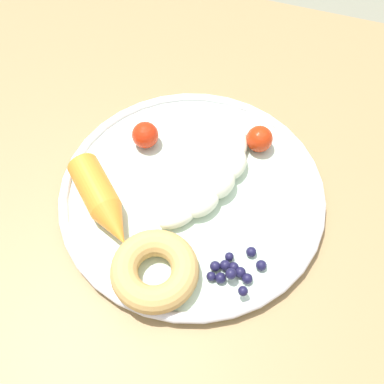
{
  "coord_description": "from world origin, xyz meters",
  "views": [
    {
      "loc": [
        0.06,
        -0.3,
        1.22
      ],
      "look_at": [
        -0.03,
        -0.02,
        0.75
      ],
      "focal_mm": 43.65,
      "sensor_mm": 36.0,
      "label": 1
    }
  ],
  "objects_px": {
    "carrot_orange": "(102,202)",
    "tomato_mid": "(259,139)",
    "dining_table": "(218,226)",
    "tomato_near": "(145,135)",
    "banana": "(218,183)",
    "blueberry_pile": "(235,270)",
    "plate": "(192,193)",
    "donut": "(155,270)"
  },
  "relations": [
    {
      "from": "tomato_near",
      "to": "blueberry_pile",
      "type": "bearing_deg",
      "value": -41.34
    },
    {
      "from": "donut",
      "to": "tomato_near",
      "type": "bearing_deg",
      "value": 114.27
    },
    {
      "from": "dining_table",
      "to": "donut",
      "type": "distance_m",
      "value": 0.18
    },
    {
      "from": "dining_table",
      "to": "tomato_near",
      "type": "height_order",
      "value": "tomato_near"
    },
    {
      "from": "carrot_orange",
      "to": "tomato_near",
      "type": "bearing_deg",
      "value": 84.43
    },
    {
      "from": "donut",
      "to": "carrot_orange",
      "type": "bearing_deg",
      "value": 145.68
    },
    {
      "from": "plate",
      "to": "banana",
      "type": "height_order",
      "value": "banana"
    },
    {
      "from": "plate",
      "to": "carrot_orange",
      "type": "distance_m",
      "value": 0.11
    },
    {
      "from": "plate",
      "to": "donut",
      "type": "distance_m",
      "value": 0.11
    },
    {
      "from": "banana",
      "to": "blueberry_pile",
      "type": "distance_m",
      "value": 0.11
    },
    {
      "from": "donut",
      "to": "banana",
      "type": "bearing_deg",
      "value": 75.88
    },
    {
      "from": "plate",
      "to": "tomato_mid",
      "type": "xyz_separation_m",
      "value": [
        0.06,
        0.09,
        0.02
      ]
    },
    {
      "from": "dining_table",
      "to": "tomato_mid",
      "type": "bearing_deg",
      "value": 68.72
    },
    {
      "from": "blueberry_pile",
      "to": "tomato_mid",
      "type": "bearing_deg",
      "value": 95.43
    },
    {
      "from": "dining_table",
      "to": "banana",
      "type": "xyz_separation_m",
      "value": [
        -0.0,
        -0.01,
        0.11
      ]
    },
    {
      "from": "banana",
      "to": "donut",
      "type": "relative_size",
      "value": 1.83
    },
    {
      "from": "banana",
      "to": "tomato_near",
      "type": "distance_m",
      "value": 0.11
    },
    {
      "from": "carrot_orange",
      "to": "donut",
      "type": "relative_size",
      "value": 1.21
    },
    {
      "from": "donut",
      "to": "tomato_near",
      "type": "xyz_separation_m",
      "value": [
        -0.07,
        0.16,
        0.0
      ]
    },
    {
      "from": "carrot_orange",
      "to": "donut",
      "type": "xyz_separation_m",
      "value": [
        0.08,
        -0.06,
        -0.0
      ]
    },
    {
      "from": "banana",
      "to": "tomato_mid",
      "type": "xyz_separation_m",
      "value": [
        0.03,
        0.08,
        0.0
      ]
    },
    {
      "from": "tomato_near",
      "to": "banana",
      "type": "bearing_deg",
      "value": -19.28
    },
    {
      "from": "dining_table",
      "to": "plate",
      "type": "relative_size",
      "value": 3.94
    },
    {
      "from": "donut",
      "to": "blueberry_pile",
      "type": "height_order",
      "value": "donut"
    },
    {
      "from": "banana",
      "to": "carrot_orange",
      "type": "bearing_deg",
      "value": -149.17
    },
    {
      "from": "plate",
      "to": "tomato_near",
      "type": "relative_size",
      "value": 9.44
    },
    {
      "from": "dining_table",
      "to": "carrot_orange",
      "type": "distance_m",
      "value": 0.18
    },
    {
      "from": "dining_table",
      "to": "banana",
      "type": "bearing_deg",
      "value": -121.06
    },
    {
      "from": "plate",
      "to": "banana",
      "type": "relative_size",
      "value": 1.85
    },
    {
      "from": "dining_table",
      "to": "tomato_near",
      "type": "xyz_separation_m",
      "value": [
        -0.11,
        0.03,
        0.12
      ]
    },
    {
      "from": "plate",
      "to": "blueberry_pile",
      "type": "bearing_deg",
      "value": -47.96
    },
    {
      "from": "tomato_mid",
      "to": "banana",
      "type": "bearing_deg",
      "value": -111.99
    },
    {
      "from": "banana",
      "to": "blueberry_pile",
      "type": "relative_size",
      "value": 2.83
    },
    {
      "from": "carrot_orange",
      "to": "tomato_near",
      "type": "xyz_separation_m",
      "value": [
        0.01,
        0.11,
        -0.0
      ]
    },
    {
      "from": "dining_table",
      "to": "banana",
      "type": "relative_size",
      "value": 7.29
    },
    {
      "from": "tomato_near",
      "to": "plate",
      "type": "bearing_deg",
      "value": -33.42
    },
    {
      "from": "tomato_near",
      "to": "tomato_mid",
      "type": "bearing_deg",
      "value": 15.66
    },
    {
      "from": "plate",
      "to": "donut",
      "type": "bearing_deg",
      "value": -92.04
    },
    {
      "from": "dining_table",
      "to": "blueberry_pile",
      "type": "bearing_deg",
      "value": -66.88
    },
    {
      "from": "tomato_near",
      "to": "tomato_mid",
      "type": "xyz_separation_m",
      "value": [
        0.14,
        0.04,
        -0.0
      ]
    },
    {
      "from": "banana",
      "to": "carrot_orange",
      "type": "height_order",
      "value": "carrot_orange"
    },
    {
      "from": "carrot_orange",
      "to": "tomato_mid",
      "type": "xyz_separation_m",
      "value": [
        0.15,
        0.14,
        -0.0
      ]
    }
  ]
}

